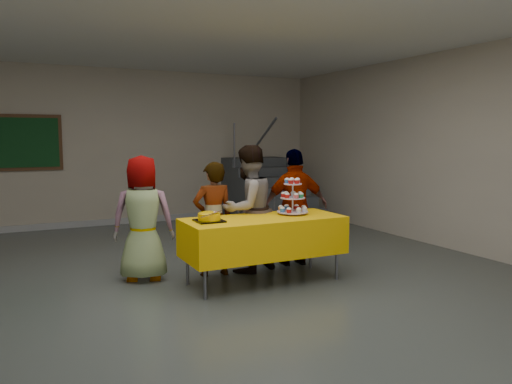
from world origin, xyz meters
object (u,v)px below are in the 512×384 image
cupcake_stand (293,199)px  schoolchild_c (248,209)px  schoolchild_a (143,218)px  staircase (267,197)px  schoolchild_b (213,219)px  schoolchild_d (295,207)px  noticeboard (23,143)px  bear_cake (209,216)px  bake_table (264,236)px

cupcake_stand → schoolchild_c: (-0.39, 0.45, -0.15)m
schoolchild_a → staircase: 4.54m
schoolchild_b → schoolchild_d: schoolchild_d is taller
schoolchild_a → staircase: staircase is taller
staircase → noticeboard: bearing=169.3°
schoolchild_c → staircase: (2.00, 3.33, -0.31)m
cupcake_stand → schoolchild_c: bearing=131.0°
schoolchild_b → cupcake_stand: bearing=154.0°
bear_cake → schoolchild_c: 0.87m
schoolchild_b → schoolchild_c: schoolchild_c is taller
schoolchild_d → staircase: (1.29, 3.30, -0.29)m
cupcake_stand → schoolchild_d: schoolchild_d is taller
cupcake_stand → schoolchild_d: 0.60m
schoolchild_c → staircase: bearing=-139.3°
schoolchild_d → bear_cake: bearing=29.0°
schoolchild_a → schoolchild_d: 2.00m
bear_cake → noticeboard: (-1.73, 4.66, 0.77)m
bake_table → schoolchild_d: schoolchild_d is taller
schoolchild_d → schoolchild_b: bearing=9.5°
staircase → schoolchild_c: bearing=-121.0°
bake_table → schoolchild_b: (-0.42, 0.53, 0.15)m
cupcake_stand → schoolchild_d: bearing=55.8°
bear_cake → bake_table: bearing=-2.0°
staircase → cupcake_stand: bearing=-113.1°
schoolchild_d → staircase: size_ratio=0.65×
schoolchild_a → bear_cake: bearing=149.1°
cupcake_stand → staircase: size_ratio=0.19×
schoolchild_a → schoolchild_d: bearing=-165.4°
bear_cake → schoolchild_c: size_ratio=0.22×
bake_table → bear_cake: bearing=178.0°
schoolchild_c → noticeboard: bearing=-77.9°
bake_table → schoolchild_c: 0.58m
schoolchild_a → noticeboard: (-1.16, 3.96, 0.85)m
bake_table → noticeboard: size_ratio=1.45×
schoolchild_a → staircase: bearing=-116.7°
schoolchild_b → schoolchild_c: bearing=-179.3°
bear_cake → noticeboard: bearing=110.4°
schoolchild_c → staircase: staircase is taller
schoolchild_c → bear_cake: bearing=16.4°
bear_cake → schoolchild_d: schoolchild_d is taller
schoolchild_c → schoolchild_a: bearing=-27.3°
bear_cake → schoolchild_b: 0.58m
cupcake_stand → noticeboard: noticeboard is taller
cupcake_stand → noticeboard: bearing=121.6°
bake_table → schoolchild_b: size_ratio=1.34×
schoolchild_d → bake_table: bearing=44.7°
noticeboard → schoolchild_a: bearing=-73.7°
bear_cake → schoolchild_c: bearing=34.8°
cupcake_stand → bear_cake: size_ratio=1.24×
cupcake_stand → schoolchild_d: (0.32, 0.47, -0.18)m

